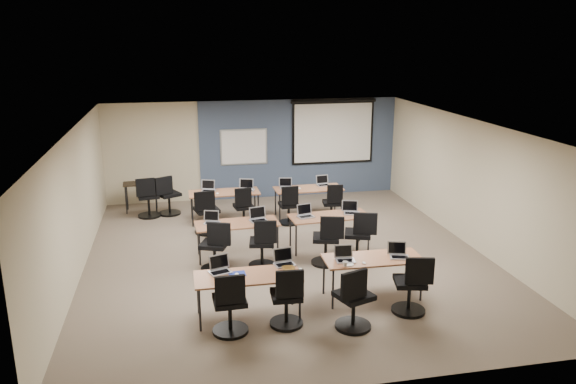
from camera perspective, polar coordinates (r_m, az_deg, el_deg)
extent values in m
cube|color=#6B6354|center=(11.57, -0.11, -6.60)|extent=(8.00, 9.00, 0.02)
cube|color=white|center=(10.84, -0.12, 6.73)|extent=(8.00, 9.00, 0.02)
cube|color=beige|center=(15.45, -3.43, 4.31)|extent=(8.00, 0.04, 2.70)
cube|color=beige|center=(7.05, 7.25, -9.98)|extent=(8.00, 0.04, 2.70)
cube|color=beige|center=(11.09, -20.83, -1.27)|extent=(0.04, 9.00, 2.70)
cube|color=beige|center=(12.52, 18.14, 0.85)|extent=(0.04, 9.00, 2.70)
cube|color=#3D5977|center=(15.64, 1.14, 4.48)|extent=(5.50, 0.04, 2.70)
cube|color=#B0C0C8|center=(15.32, -4.51, 4.58)|extent=(1.28, 0.02, 0.98)
cube|color=white|center=(15.31, -4.50, 4.57)|extent=(1.20, 0.02, 0.90)
cube|color=black|center=(15.73, 4.60, 6.17)|extent=(2.32, 0.03, 1.82)
cube|color=white|center=(15.73, 4.60, 6.02)|extent=(2.20, 0.02, 1.62)
cylinder|color=black|center=(15.61, 4.67, 9.20)|extent=(2.40, 0.10, 0.10)
cube|color=brown|center=(8.97, -4.11, -8.53)|extent=(1.68, 0.70, 0.03)
cylinder|color=black|center=(8.81, -8.95, -11.79)|extent=(0.04, 0.04, 0.70)
cylinder|color=black|center=(8.99, 1.21, -11.01)|extent=(0.04, 0.04, 0.70)
cylinder|color=black|center=(9.33, -9.13, -10.17)|extent=(0.04, 0.04, 0.70)
cylinder|color=black|center=(9.50, 0.43, -9.47)|extent=(0.04, 0.04, 0.70)
cube|color=#9B5A32|center=(9.72, 8.62, -6.71)|extent=(1.68, 0.70, 0.03)
cylinder|color=black|center=(9.38, 4.59, -9.85)|extent=(0.04, 0.04, 0.70)
cylinder|color=black|center=(9.90, 13.41, -8.84)|extent=(0.04, 0.04, 0.70)
cylinder|color=black|center=(9.89, 3.66, -8.44)|extent=(0.04, 0.04, 0.70)
cylinder|color=black|center=(10.38, 12.08, -7.57)|extent=(0.04, 0.04, 0.70)
cube|color=#AA7248|center=(11.38, -5.19, -3.22)|extent=(1.68, 0.70, 0.03)
cylinder|color=black|center=(11.18, -8.97, -5.69)|extent=(0.04, 0.04, 0.70)
cylinder|color=black|center=(11.33, -1.05, -5.18)|extent=(0.04, 0.04, 0.70)
cylinder|color=black|center=(11.72, -9.11, -4.67)|extent=(0.04, 0.04, 0.70)
cylinder|color=black|center=(11.87, -1.56, -4.21)|extent=(0.04, 0.04, 0.70)
cube|color=#955625|center=(11.81, 4.23, -2.47)|extent=(1.68, 0.70, 0.03)
cylinder|color=black|center=(11.49, 0.83, -4.89)|extent=(0.04, 0.04, 0.70)
cylinder|color=black|center=(11.90, 8.20, -4.32)|extent=(0.04, 0.04, 0.70)
cylinder|color=black|center=(12.02, 0.24, -3.94)|extent=(0.04, 0.04, 0.70)
cylinder|color=black|center=(12.41, 7.31, -3.43)|extent=(0.04, 0.04, 0.70)
cube|color=#A36B48|center=(13.63, -6.50, -0.05)|extent=(1.69, 0.70, 0.03)
cylinder|color=black|center=(13.41, -9.68, -2.06)|extent=(0.04, 0.04, 0.70)
cylinder|color=black|center=(13.54, -3.03, -1.69)|extent=(0.04, 0.04, 0.70)
cylinder|color=black|center=(13.97, -9.77, -1.35)|extent=(0.04, 0.04, 0.70)
cylinder|color=black|center=(14.09, -3.39, -0.99)|extent=(0.04, 0.04, 0.70)
cube|color=brown|center=(13.89, 2.08, 0.34)|extent=(1.68, 0.70, 0.03)
cylinder|color=black|center=(13.56, -0.84, -1.63)|extent=(0.04, 0.04, 0.70)
cylinder|color=black|center=(13.92, 5.46, -1.25)|extent=(0.04, 0.04, 0.70)
cylinder|color=black|center=(14.11, -1.28, -0.95)|extent=(0.04, 0.04, 0.70)
cylinder|color=black|center=(14.45, 4.80, -0.59)|extent=(0.04, 0.04, 0.70)
cube|color=#ACACAD|center=(9.09, -6.91, -8.10)|extent=(0.33, 0.24, 0.02)
cube|color=black|center=(9.06, -6.90, -8.08)|extent=(0.28, 0.14, 0.00)
cube|color=#ACACAD|center=(9.16, -7.00, -7.04)|extent=(0.33, 0.06, 0.23)
cube|color=black|center=(9.15, -7.00, -7.06)|extent=(0.29, 0.04, 0.19)
ellipsoid|color=white|center=(8.98, -5.22, -8.34)|extent=(0.06, 0.10, 0.04)
cylinder|color=black|center=(8.89, -5.86, -13.80)|extent=(0.55, 0.55, 0.05)
cylinder|color=black|center=(8.78, -5.90, -12.56)|extent=(0.06, 0.06, 0.49)
cube|color=black|center=(8.65, -5.95, -10.90)|extent=(0.49, 0.49, 0.08)
cube|color=black|center=(8.33, -5.90, -9.86)|extent=(0.44, 0.06, 0.44)
cube|color=silver|center=(9.30, -0.35, -7.38)|extent=(0.33, 0.24, 0.02)
cube|color=black|center=(9.28, -0.32, -7.36)|extent=(0.28, 0.14, 0.00)
cube|color=silver|center=(9.37, -0.50, -6.38)|extent=(0.33, 0.06, 0.23)
cube|color=black|center=(9.37, -0.49, -6.39)|extent=(0.29, 0.04, 0.19)
ellipsoid|color=white|center=(9.14, 1.28, -7.84)|extent=(0.06, 0.09, 0.03)
cylinder|color=black|center=(9.04, -0.17, -13.16)|extent=(0.53, 0.53, 0.05)
cylinder|color=black|center=(8.94, -0.17, -12.00)|extent=(0.06, 0.06, 0.47)
cube|color=black|center=(8.82, -0.18, -10.43)|extent=(0.47, 0.47, 0.08)
cube|color=black|center=(8.51, 0.18, -9.34)|extent=(0.42, 0.06, 0.44)
cube|color=silver|center=(9.50, 5.86, -6.96)|extent=(0.32, 0.23, 0.02)
cube|color=black|center=(9.48, 5.90, -6.94)|extent=(0.27, 0.13, 0.00)
cube|color=silver|center=(9.57, 5.66, -6.00)|extent=(0.32, 0.06, 0.22)
cube|color=black|center=(9.56, 5.67, -6.02)|extent=(0.28, 0.04, 0.18)
ellipsoid|color=white|center=(9.45, 7.73, -7.16)|extent=(0.07, 0.10, 0.03)
cylinder|color=black|center=(9.02, 6.60, -13.34)|extent=(0.57, 0.57, 0.05)
cylinder|color=black|center=(8.92, 6.65, -12.07)|extent=(0.06, 0.06, 0.50)
cube|color=black|center=(8.79, 6.71, -10.40)|extent=(0.50, 0.50, 0.08)
cube|color=black|center=(8.46, 6.72, -9.37)|extent=(0.46, 0.06, 0.44)
cube|color=silver|center=(9.78, 11.24, -6.52)|extent=(0.32, 0.23, 0.02)
cube|color=black|center=(9.76, 11.29, -6.49)|extent=(0.27, 0.13, 0.00)
cube|color=silver|center=(9.85, 11.00, -5.59)|extent=(0.32, 0.06, 0.22)
cube|color=black|center=(9.84, 11.02, -5.61)|extent=(0.28, 0.04, 0.18)
ellipsoid|color=white|center=(9.71, 12.48, -6.75)|extent=(0.08, 0.10, 0.03)
cylinder|color=black|center=(9.62, 12.11, -11.65)|extent=(0.56, 0.56, 0.05)
cylinder|color=black|center=(9.52, 12.19, -10.47)|extent=(0.06, 0.06, 0.49)
cube|color=black|center=(9.40, 12.29, -8.91)|extent=(0.49, 0.49, 0.08)
cube|color=black|center=(9.13, 13.23, -7.81)|extent=(0.45, 0.06, 0.44)
cube|color=silver|center=(11.38, -7.72, -3.15)|extent=(0.31, 0.22, 0.02)
cube|color=black|center=(11.36, -7.72, -3.13)|extent=(0.26, 0.13, 0.00)
cube|color=silver|center=(11.46, -7.79, -2.40)|extent=(0.31, 0.06, 0.21)
cube|color=black|center=(11.45, -7.78, -2.41)|extent=(0.27, 0.04, 0.17)
ellipsoid|color=white|center=(11.26, -6.31, -3.30)|extent=(0.08, 0.11, 0.04)
cylinder|color=black|center=(11.04, -7.42, -7.73)|extent=(0.55, 0.55, 0.05)
cylinder|color=black|center=(10.95, -7.46, -6.68)|extent=(0.06, 0.06, 0.49)
cube|color=black|center=(10.85, -7.51, -5.29)|extent=(0.49, 0.49, 0.08)
cube|color=black|center=(10.56, -7.04, -4.24)|extent=(0.45, 0.06, 0.44)
cube|color=silver|center=(11.44, -3.00, -2.92)|extent=(0.35, 0.25, 0.02)
cube|color=black|center=(11.42, -2.99, -2.90)|extent=(0.30, 0.15, 0.00)
cube|color=silver|center=(11.53, -3.12, -2.09)|extent=(0.35, 0.06, 0.24)
cube|color=black|center=(11.52, -3.11, -2.10)|extent=(0.31, 0.05, 0.20)
ellipsoid|color=white|center=(11.29, -1.29, -3.15)|extent=(0.08, 0.12, 0.04)
cylinder|color=black|center=(11.12, -2.64, -7.44)|extent=(0.53, 0.53, 0.05)
cylinder|color=black|center=(11.04, -2.66, -6.43)|extent=(0.06, 0.06, 0.47)
cube|color=black|center=(10.93, -2.67, -5.10)|extent=(0.47, 0.47, 0.08)
cube|color=black|center=(10.65, -2.31, -4.07)|extent=(0.43, 0.06, 0.44)
cube|color=#9D9DA9|center=(11.68, 1.81, -2.52)|extent=(0.33, 0.24, 0.02)
cube|color=black|center=(11.65, 1.84, -2.49)|extent=(0.28, 0.14, 0.00)
cube|color=#9D9DA9|center=(11.76, 1.67, -1.75)|extent=(0.33, 0.06, 0.23)
cube|color=black|center=(11.75, 1.68, -1.76)|extent=(0.29, 0.04, 0.19)
ellipsoid|color=white|center=(11.63, 3.89, -2.62)|extent=(0.08, 0.11, 0.04)
cylinder|color=black|center=(11.27, 3.82, -7.13)|extent=(0.57, 0.57, 0.05)
cylinder|color=black|center=(11.18, 3.84, -6.06)|extent=(0.06, 0.06, 0.50)
cube|color=black|center=(11.08, 3.86, -4.65)|extent=(0.50, 0.50, 0.08)
cube|color=black|center=(10.79, 4.51, -3.64)|extent=(0.46, 0.06, 0.44)
cube|color=silver|center=(11.96, 6.49, -2.16)|extent=(0.34, 0.25, 0.02)
cube|color=black|center=(11.94, 6.52, -2.14)|extent=(0.29, 0.14, 0.00)
cube|color=silver|center=(12.05, 6.31, -1.39)|extent=(0.34, 0.06, 0.23)
cube|color=black|center=(12.04, 6.32, -1.40)|extent=(0.30, 0.04, 0.19)
ellipsoid|color=white|center=(11.77, 7.35, -2.49)|extent=(0.08, 0.11, 0.04)
cylinder|color=black|center=(11.53, 7.00, -6.66)|extent=(0.57, 0.57, 0.05)
cylinder|color=black|center=(11.45, 7.04, -5.60)|extent=(0.06, 0.06, 0.51)
cube|color=black|center=(11.35, 7.08, -4.22)|extent=(0.51, 0.51, 0.08)
cube|color=black|center=(11.08, 7.85, -3.20)|extent=(0.46, 0.06, 0.44)
cube|color=#B8B8B8|center=(13.73, -8.06, 0.12)|extent=(0.33, 0.24, 0.02)
cube|color=black|center=(13.70, -8.06, 0.15)|extent=(0.28, 0.14, 0.00)
cube|color=#B8B8B8|center=(13.82, -8.12, 0.77)|extent=(0.33, 0.06, 0.23)
cube|color=black|center=(13.81, -8.12, 0.76)|extent=(0.29, 0.04, 0.19)
ellipsoid|color=white|center=(13.47, -7.19, -0.14)|extent=(0.07, 0.10, 0.04)
cylinder|color=black|center=(13.07, -8.17, -3.98)|extent=(0.57, 0.57, 0.05)
cylinder|color=black|center=(12.99, -8.21, -3.03)|extent=(0.06, 0.06, 0.51)
cube|color=black|center=(12.90, -8.26, -1.80)|extent=(0.51, 0.51, 0.08)
cube|color=black|center=(12.60, -8.47, -0.90)|extent=(0.46, 0.06, 0.44)
cube|color=silver|center=(13.69, -4.16, 0.20)|extent=(0.35, 0.25, 0.02)
cube|color=black|center=(13.67, -4.15, 0.22)|extent=(0.29, 0.15, 0.00)
cube|color=silver|center=(13.79, -4.24, 0.87)|extent=(0.35, 0.06, 0.24)
cube|color=black|center=(13.78, -4.24, 0.86)|extent=(0.30, 0.05, 0.20)
ellipsoid|color=white|center=(13.67, -3.63, 0.19)|extent=(0.09, 0.12, 0.04)
cylinder|color=black|center=(13.46, -4.50, -3.28)|extent=(0.49, 0.49, 0.05)
cylinder|color=black|center=(13.40, -4.51, -2.51)|extent=(0.06, 0.06, 0.43)
cube|color=black|center=(13.32, -4.54, -1.47)|extent=(0.43, 0.43, 0.08)
cube|color=black|center=(13.06, -4.58, -0.55)|extent=(0.39, 0.06, 0.44)
cube|color=silver|center=(13.83, -0.16, 0.40)|extent=(0.32, 0.23, 0.02)
cube|color=black|center=(13.81, -0.14, 0.43)|extent=(0.27, 0.14, 0.00)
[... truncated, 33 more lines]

